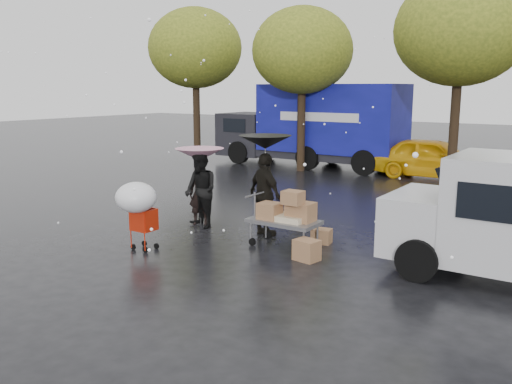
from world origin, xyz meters
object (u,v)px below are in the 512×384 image
Objects in this scene: shopping_cart at (137,201)px; yellow_taxi at (433,158)px; person_pink at (200,194)px; blue_truck at (314,125)px; vendor_cart at (287,214)px; person_black at (265,195)px.

yellow_taxi is at bearing 79.50° from shopping_cart.
blue_truck is (-2.49, 10.63, 0.99)m from person_pink.
vendor_cart is 12.37m from blue_truck.
blue_truck is at bearing 102.44° from shopping_cart.
person_pink reaches higher than yellow_taxi.
person_pink is 1.01× the size of vendor_cart.
person_black is at bearing 149.47° from vendor_cart.
shopping_cart is 0.18× the size of blue_truck.
blue_truck reaches higher than vendor_cart.
person_black is at bearing 59.20° from shopping_cart.
shopping_cart is 13.44m from blue_truck.
person_pink is 1.90m from person_black.
person_pink reaches higher than shopping_cart.
person_black reaches higher than vendor_cart.
person_black is at bearing -28.83° from person_pink.
person_black is 10.23m from yellow_taxi.
person_black is 1.30× the size of shopping_cart.
blue_truck is (-4.39, 10.60, 0.80)m from person_black.
person_pink is 10.59m from yellow_taxi.
person_pink is at bearing 169.75° from vendor_cart.
blue_truck reaches higher than yellow_taxi.
person_black is 2.92m from shopping_cart.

